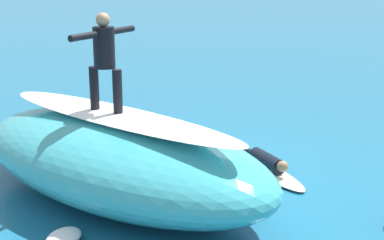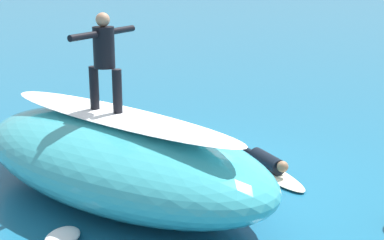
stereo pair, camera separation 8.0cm
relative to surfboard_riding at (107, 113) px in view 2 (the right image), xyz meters
name	(u,v)px [view 2 (the right image)]	position (x,y,z in m)	size (l,w,h in m)	color
ground_plane	(188,173)	(-0.84, -1.46, -1.43)	(120.00, 120.00, 0.00)	#196084
wave_crest	(118,158)	(-0.22, 0.07, -0.73)	(6.13, 2.89, 1.40)	teal
wave_foam_lip	(116,115)	(-0.22, 0.07, 0.01)	(5.21, 1.01, 0.08)	white
surfboard_riding	(107,113)	(0.00, 0.00, 0.00)	(1.98, 0.49, 0.07)	silver
surfer_riding	(104,55)	(0.00, 0.00, 0.97)	(0.64, 1.53, 1.61)	black
surfboard_paddling	(267,171)	(-2.21, -2.03, -1.39)	(2.33, 0.53, 0.08)	#EAE5C6
surfer_paddling	(264,160)	(-2.11, -2.12, -1.21)	(1.41, 1.31, 0.31)	black
foam_patch_near	(134,187)	(-0.28, -0.33, -1.38)	(0.80, 0.52, 0.11)	white
foam_patch_mid	(63,237)	(-0.28, 1.79, -1.35)	(0.65, 0.45, 0.16)	white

